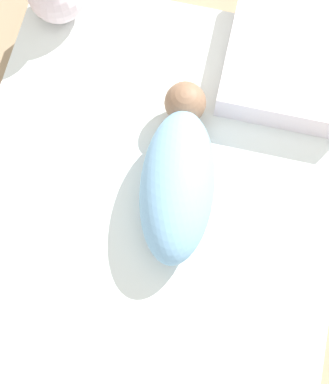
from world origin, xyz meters
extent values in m
plane|color=#9E8466|center=(0.00, 0.00, 0.00)|extent=(12.00, 12.00, 0.00)
cube|color=white|center=(0.00, 0.00, 0.09)|extent=(1.20, 0.97, 0.19)
ellipsoid|color=#7FB7E5|center=(-0.03, 0.06, 0.27)|extent=(0.42, 0.23, 0.17)
sphere|color=#89664C|center=(-0.25, 0.03, 0.26)|extent=(0.11, 0.11, 0.11)
cube|color=white|center=(-0.47, 0.28, 0.23)|extent=(0.39, 0.34, 0.09)
camera|label=1|loc=(0.37, 0.11, 1.52)|focal=50.00mm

